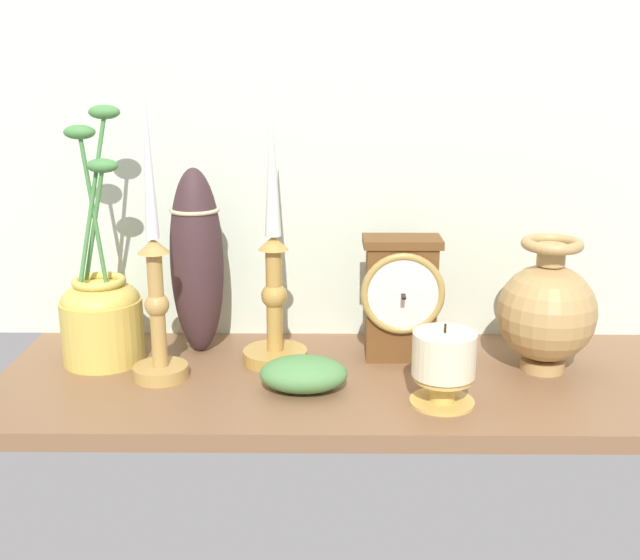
{
  "coord_description": "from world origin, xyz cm",
  "views": [
    {
      "loc": [
        -3.65,
        -100.85,
        42.5
      ],
      "look_at": [
        -4.66,
        0.0,
        14.0
      ],
      "focal_mm": 43.37,
      "sensor_mm": 36.0,
      "label": 1
    }
  ],
  "objects_px": {
    "mantel_clock": "(401,297)",
    "tall_ceramic_vase": "(197,261)",
    "brass_vase_jar": "(102,312)",
    "pillar_candle_front": "(444,364)",
    "brass_vase_bulbous": "(547,310)",
    "candlestick_tall_center": "(274,284)",
    "candlestick_tall_left": "(156,290)"
  },
  "relations": [
    {
      "from": "candlestick_tall_left",
      "to": "tall_ceramic_vase",
      "type": "distance_m",
      "value": 0.11
    },
    {
      "from": "brass_vase_bulbous",
      "to": "pillar_candle_front",
      "type": "relative_size",
      "value": 1.78
    },
    {
      "from": "candlestick_tall_center",
      "to": "tall_ceramic_vase",
      "type": "bearing_deg",
      "value": 159.44
    },
    {
      "from": "candlestick_tall_center",
      "to": "tall_ceramic_vase",
      "type": "height_order",
      "value": "candlestick_tall_center"
    },
    {
      "from": "tall_ceramic_vase",
      "to": "candlestick_tall_left",
      "type": "bearing_deg",
      "value": -110.07
    },
    {
      "from": "brass_vase_jar",
      "to": "pillar_candle_front",
      "type": "xyz_separation_m",
      "value": [
        0.48,
        -0.14,
        -0.02
      ]
    },
    {
      "from": "tall_ceramic_vase",
      "to": "candlestick_tall_center",
      "type": "bearing_deg",
      "value": -20.56
    },
    {
      "from": "tall_ceramic_vase",
      "to": "mantel_clock",
      "type": "bearing_deg",
      "value": -5.19
    },
    {
      "from": "tall_ceramic_vase",
      "to": "pillar_candle_front",
      "type": "bearing_deg",
      "value": -28.49
    },
    {
      "from": "candlestick_tall_center",
      "to": "tall_ceramic_vase",
      "type": "distance_m",
      "value": 0.13
    },
    {
      "from": "brass_vase_bulbous",
      "to": "tall_ceramic_vase",
      "type": "xyz_separation_m",
      "value": [
        -0.5,
        0.07,
        0.05
      ]
    },
    {
      "from": "candlestick_tall_left",
      "to": "tall_ceramic_vase",
      "type": "xyz_separation_m",
      "value": [
        0.04,
        0.11,
        0.01
      ]
    },
    {
      "from": "candlestick_tall_center",
      "to": "mantel_clock",
      "type": "bearing_deg",
      "value": 5.13
    },
    {
      "from": "candlestick_tall_center",
      "to": "tall_ceramic_vase",
      "type": "xyz_separation_m",
      "value": [
        -0.12,
        0.04,
        0.02
      ]
    },
    {
      "from": "mantel_clock",
      "to": "pillar_candle_front",
      "type": "relative_size",
      "value": 1.69
    },
    {
      "from": "mantel_clock",
      "to": "candlestick_tall_center",
      "type": "xyz_separation_m",
      "value": [
        -0.18,
        -0.02,
        0.02
      ]
    },
    {
      "from": "brass_vase_bulbous",
      "to": "mantel_clock",
      "type": "bearing_deg",
      "value": 167.93
    },
    {
      "from": "candlestick_tall_left",
      "to": "brass_vase_jar",
      "type": "relative_size",
      "value": 1.12
    },
    {
      "from": "brass_vase_jar",
      "to": "pillar_candle_front",
      "type": "bearing_deg",
      "value": -16.78
    },
    {
      "from": "brass_vase_bulbous",
      "to": "brass_vase_jar",
      "type": "height_order",
      "value": "brass_vase_jar"
    },
    {
      "from": "brass_vase_bulbous",
      "to": "brass_vase_jar",
      "type": "relative_size",
      "value": 0.52
    },
    {
      "from": "mantel_clock",
      "to": "brass_vase_jar",
      "type": "height_order",
      "value": "brass_vase_jar"
    },
    {
      "from": "mantel_clock",
      "to": "tall_ceramic_vase",
      "type": "xyz_separation_m",
      "value": [
        -0.3,
        0.03,
        0.05
      ]
    },
    {
      "from": "pillar_candle_front",
      "to": "candlestick_tall_center",
      "type": "bearing_deg",
      "value": 147.8
    },
    {
      "from": "candlestick_tall_left",
      "to": "brass_vase_jar",
      "type": "distance_m",
      "value": 0.13
    },
    {
      "from": "mantel_clock",
      "to": "brass_vase_jar",
      "type": "distance_m",
      "value": 0.44
    },
    {
      "from": "candlestick_tall_left",
      "to": "pillar_candle_front",
      "type": "bearing_deg",
      "value": -11.8
    },
    {
      "from": "mantel_clock",
      "to": "candlestick_tall_center",
      "type": "bearing_deg",
      "value": -174.87
    },
    {
      "from": "mantel_clock",
      "to": "pillar_candle_front",
      "type": "bearing_deg",
      "value": -75.4
    },
    {
      "from": "candlestick_tall_left",
      "to": "mantel_clock",
      "type": "bearing_deg",
      "value": 13.06
    },
    {
      "from": "candlestick_tall_left",
      "to": "brass_vase_jar",
      "type": "bearing_deg",
      "value": 146.21
    },
    {
      "from": "brass_vase_bulbous",
      "to": "brass_vase_jar",
      "type": "distance_m",
      "value": 0.64
    }
  ]
}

